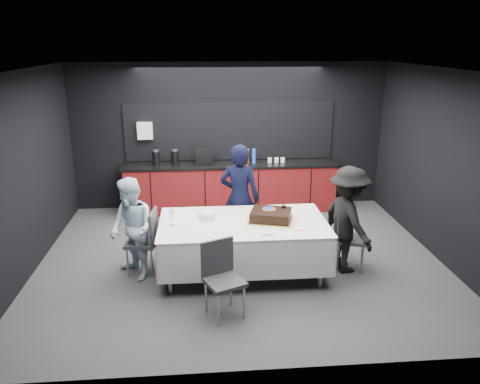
# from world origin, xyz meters

# --- Properties ---
(ground) EXTENTS (6.00, 6.00, 0.00)m
(ground) POSITION_xyz_m (0.00, 0.00, 0.00)
(ground) COLOR #404045
(ground) RESTS_ON ground
(room_shell) EXTENTS (6.04, 5.04, 2.82)m
(room_shell) POSITION_xyz_m (0.00, 0.00, 1.86)
(room_shell) COLOR white
(room_shell) RESTS_ON ground
(kitchenette) EXTENTS (4.10, 0.64, 2.05)m
(kitchenette) POSITION_xyz_m (-0.02, 2.22, 0.54)
(kitchenette) COLOR #590E0F
(kitchenette) RESTS_ON ground
(party_table) EXTENTS (2.32, 1.32, 0.78)m
(party_table) POSITION_xyz_m (0.00, -0.40, 0.64)
(party_table) COLOR #99999E
(party_table) RESTS_ON ground
(cake_assembly) EXTENTS (0.69, 0.62, 0.18)m
(cake_assembly) POSITION_xyz_m (0.39, -0.37, 0.85)
(cake_assembly) COLOR #F0B946
(cake_assembly) RESTS_ON party_table
(plate_stack) EXTENTS (0.23, 0.23, 0.10)m
(plate_stack) POSITION_xyz_m (-0.50, -0.26, 0.83)
(plate_stack) COLOR white
(plate_stack) RESTS_ON party_table
(loose_plate_near) EXTENTS (0.20, 0.20, 0.01)m
(loose_plate_near) POSITION_xyz_m (-0.31, -0.72, 0.78)
(loose_plate_near) COLOR white
(loose_plate_near) RESTS_ON party_table
(loose_plate_right_a) EXTENTS (0.20, 0.20, 0.01)m
(loose_plate_right_a) POSITION_xyz_m (0.73, -0.30, 0.78)
(loose_plate_right_a) COLOR white
(loose_plate_right_a) RESTS_ON party_table
(loose_plate_right_b) EXTENTS (0.20, 0.20, 0.01)m
(loose_plate_right_b) POSITION_xyz_m (0.74, -0.69, 0.78)
(loose_plate_right_b) COLOR white
(loose_plate_right_b) RESTS_ON party_table
(loose_plate_far) EXTENTS (0.20, 0.20, 0.01)m
(loose_plate_far) POSITION_xyz_m (0.07, -0.11, 0.78)
(loose_plate_far) COLOR white
(loose_plate_far) RESTS_ON party_table
(fork_pile) EXTENTS (0.18, 0.15, 0.02)m
(fork_pile) POSITION_xyz_m (0.26, -0.87, 0.79)
(fork_pile) COLOR white
(fork_pile) RESTS_ON party_table
(champagne_flute) EXTENTS (0.06, 0.06, 0.22)m
(champagne_flute) POSITION_xyz_m (-0.98, -0.46, 0.94)
(champagne_flute) COLOR white
(champagne_flute) RESTS_ON party_table
(chair_left) EXTENTS (0.46, 0.46, 0.92)m
(chair_left) POSITION_xyz_m (-1.35, -0.26, 0.53)
(chair_left) COLOR #302F35
(chair_left) RESTS_ON ground
(chair_right) EXTENTS (0.53, 0.53, 0.92)m
(chair_right) POSITION_xyz_m (1.50, -0.35, 0.53)
(chair_right) COLOR #302F35
(chair_right) RESTS_ON ground
(chair_near) EXTENTS (0.55, 0.55, 0.92)m
(chair_near) POSITION_xyz_m (-0.35, -1.41, 0.53)
(chair_near) COLOR #302F35
(chair_near) RESTS_ON ground
(person_center) EXTENTS (0.71, 0.57, 1.70)m
(person_center) POSITION_xyz_m (0.02, 0.43, 0.85)
(person_center) COLOR black
(person_center) RESTS_ON ground
(person_left) EXTENTS (0.84, 0.88, 1.43)m
(person_left) POSITION_xyz_m (-1.53, -0.40, 0.72)
(person_left) COLOR silver
(person_left) RESTS_ON ground
(person_right) EXTENTS (0.84, 1.12, 1.54)m
(person_right) POSITION_xyz_m (1.48, -0.43, 0.77)
(person_right) COLOR black
(person_right) RESTS_ON ground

